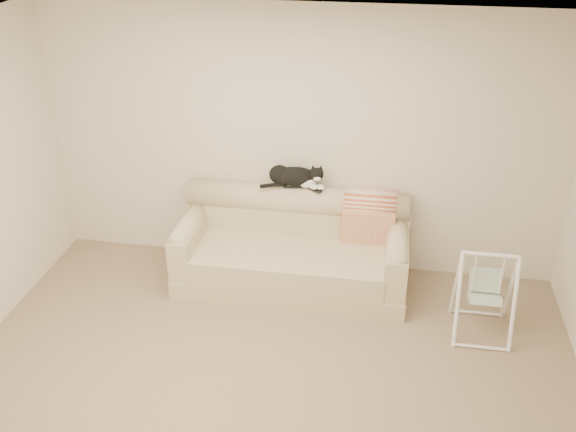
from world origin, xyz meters
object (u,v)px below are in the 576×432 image
object	(u,v)px
remote_b	(314,189)
baby_swing	(485,293)
remote_a	(293,186)
tuxedo_cat	(295,176)
sofa	(293,249)

from	to	relation	value
remote_b	baby_swing	world-z (taller)	remote_b
remote_a	remote_b	size ratio (longest dim) A/B	1.12
remote_a	baby_swing	world-z (taller)	remote_a
remote_b	tuxedo_cat	bearing A→B (deg)	171.20
remote_a	tuxedo_cat	xyz separation A→B (m)	(0.02, 0.00, 0.10)
tuxedo_cat	remote_a	bearing A→B (deg)	-171.13
sofa	baby_swing	size ratio (longest dim) A/B	2.71
tuxedo_cat	remote_b	bearing A→B (deg)	-8.80
remote_a	baby_swing	size ratio (longest dim) A/B	0.23
sofa	baby_swing	distance (m)	1.82
tuxedo_cat	baby_swing	size ratio (longest dim) A/B	0.76
sofa	baby_swing	bearing A→B (deg)	-16.90
tuxedo_cat	baby_swing	world-z (taller)	tuxedo_cat
sofa	remote_b	xyz separation A→B (m)	(0.17, 0.21, 0.56)
tuxedo_cat	baby_swing	xyz separation A→B (m)	(1.77, -0.77, -0.61)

